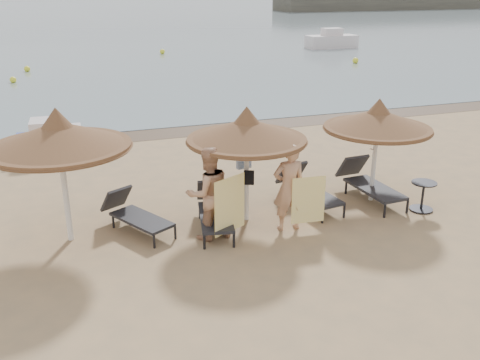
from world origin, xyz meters
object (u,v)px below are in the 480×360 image
object	(u,v)px
palapa_left	(58,136)
palapa_right	(378,120)
palapa_center	(247,131)
lounger_far_left	(134,213)
pedal_boat	(55,141)
person_right	(289,180)
person_left	(208,186)
lounger_far_right	(368,182)
side_table	(423,197)
lounger_near_left	(214,209)
lounger_near_right	(306,188)

from	to	relation	value
palapa_left	palapa_right	bearing A→B (deg)	-1.34
palapa_center	lounger_far_left	size ratio (longest dim) A/B	1.37
pedal_boat	person_right	bearing A→B (deg)	-54.48
palapa_right	person_left	bearing A→B (deg)	-171.34
lounger_far_right	side_table	bearing A→B (deg)	-56.04
person_left	side_table	bearing A→B (deg)	170.30
palapa_center	side_table	size ratio (longest dim) A/B	3.76
lounger_near_left	palapa_right	bearing A→B (deg)	13.85
palapa_left	person_left	world-z (taller)	palapa_left
palapa_left	palapa_center	distance (m)	3.84
palapa_left	palapa_right	size ratio (longest dim) A/B	1.11
palapa_left	lounger_far_left	bearing A→B (deg)	2.77
lounger_near_left	person_right	xyz separation A→B (m)	(1.47, -0.66, 0.73)
lounger_far_left	lounger_near_right	distance (m)	4.15
side_table	lounger_near_left	bearing A→B (deg)	171.03
lounger_near_left	lounger_far_right	distance (m)	4.06
palapa_center	lounger_near_left	world-z (taller)	palapa_center
palapa_left	lounger_far_right	xyz separation A→B (m)	(7.09, -0.03, -1.82)
side_table	palapa_center	bearing A→B (deg)	168.22
palapa_center	palapa_right	size ratio (longest dim) A/B	1.03
palapa_right	lounger_far_left	distance (m)	6.01
person_right	lounger_far_right	bearing A→B (deg)	-155.40
person_left	pedal_boat	xyz separation A→B (m)	(-2.94, 7.09, -0.74)
lounger_far_right	pedal_boat	bearing A→B (deg)	135.52
lounger_near_left	pedal_boat	bearing A→B (deg)	127.44
person_left	pedal_boat	bearing A→B (deg)	-74.15
lounger_far_left	lounger_near_left	xyz separation A→B (m)	(1.70, -0.40, 0.02)
side_table	person_left	size ratio (longest dim) A/B	0.31
lounger_near_left	pedal_boat	world-z (taller)	pedal_boat
palapa_right	palapa_left	bearing A→B (deg)	178.66
palapa_center	palapa_right	bearing A→B (deg)	1.40
lounger_far_left	lounger_near_left	size ratio (longest dim) A/B	0.93
lounger_far_left	person_left	size ratio (longest dim) A/B	0.84
lounger_far_left	palapa_left	bearing A→B (deg)	154.17
palapa_right	person_right	xyz separation A→B (m)	(-2.61, -0.83, -0.90)
palapa_right	side_table	world-z (taller)	palapa_right
lounger_far_left	lounger_near_right	xyz separation A→B (m)	(4.15, 0.07, 0.03)
lounger_far_right	person_left	xyz separation A→B (m)	(-4.31, -0.80, 0.73)
palapa_left	side_table	bearing A→B (deg)	-7.92
person_right	lounger_near_right	bearing A→B (deg)	-126.98
lounger_far_right	lounger_near_left	bearing A→B (deg)	-179.24
palapa_left	lounger_near_left	bearing A→B (deg)	-6.24
lounger_far_left	person_right	bearing A→B (deg)	-47.11
lounger_far_right	side_table	size ratio (longest dim) A/B	3.07
palapa_left	palapa_right	distance (m)	7.13
lounger_near_left	side_table	distance (m)	4.93
palapa_right	person_right	size ratio (longest dim) A/B	1.14
pedal_boat	lounger_near_left	bearing A→B (deg)	-61.35
person_left	palapa_right	bearing A→B (deg)	-178.00
palapa_left	lounger_far_right	bearing A→B (deg)	-0.23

